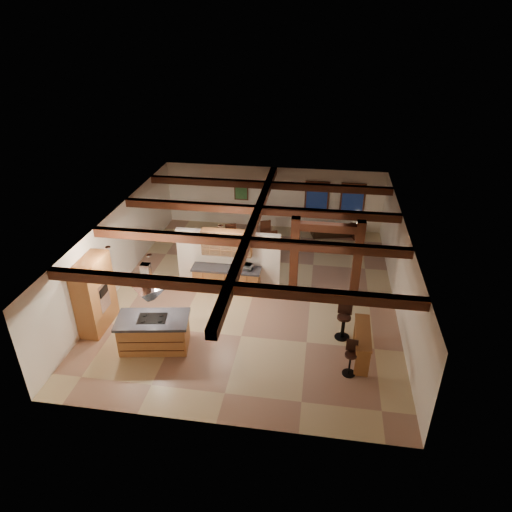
{
  "coord_description": "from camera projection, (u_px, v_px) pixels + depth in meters",
  "views": [
    {
      "loc": [
        2.19,
        -13.78,
        9.1
      ],
      "look_at": [
        0.02,
        0.5,
        1.3
      ],
      "focal_mm": 32.0,
      "sensor_mm": 36.0,
      "label": 1
    }
  ],
  "objects": [
    {
      "name": "dining_table",
      "position": [
        251.0,
        249.0,
        19.09
      ],
      "size": [
        1.91,
        1.32,
        0.61
      ],
      "primitive_type": "imported",
      "rotation": [
        0.0,
        0.0,
        0.21
      ],
      "color": "#3A170E",
      "rests_on": "ground"
    },
    {
      "name": "side_table",
      "position": [
        358.0,
        232.0,
        20.53
      ],
      "size": [
        0.54,
        0.54,
        0.56
      ],
      "primitive_type": "cube",
      "rotation": [
        0.0,
        0.0,
        0.23
      ],
      "color": "#431510",
      "rests_on": "ground"
    },
    {
      "name": "range_hood",
      "position": [
        149.0,
        298.0,
        13.16
      ],
      "size": [
        1.1,
        1.1,
        1.4
      ],
      "color": "silver",
      "rests_on": "room_walls"
    },
    {
      "name": "sofa",
      "position": [
        335.0,
        228.0,
        20.86
      ],
      "size": [
        2.26,
        1.31,
        0.62
      ],
      "primitive_type": "imported",
      "rotation": [
        0.0,
        0.0,
        3.38
      ],
      "color": "black",
      "rests_on": "ground"
    },
    {
      "name": "pantry_cabinet",
      "position": [
        95.0,
        294.0,
        14.39
      ],
      "size": [
        0.67,
        1.6,
        2.4
      ],
      "color": "#9A5D31",
      "rests_on": "ground"
    },
    {
      "name": "back_counter",
      "position": [
        227.0,
        279.0,
        16.6
      ],
      "size": [
        2.5,
        0.66,
        0.94
      ],
      "color": "#9A5D31",
      "rests_on": "ground"
    },
    {
      "name": "framed_art",
      "position": [
        241.0,
        191.0,
        21.16
      ],
      "size": [
        0.65,
        0.05,
        0.85
      ],
      "color": "#431510",
      "rests_on": "room_walls"
    },
    {
      "name": "microwave",
      "position": [
        247.0,
        267.0,
        16.23
      ],
      "size": [
        0.46,
        0.36,
        0.23
      ],
      "primitive_type": "imported",
      "rotation": [
        0.0,
        0.0,
        2.9
      ],
      "color": "silver",
      "rests_on": "back_counter"
    },
    {
      "name": "upper_display_cabinet",
      "position": [
        227.0,
        243.0,
        16.13
      ],
      "size": [
        1.8,
        0.36,
        0.95
      ],
      "color": "#9A5D31",
      "rests_on": "partition_wall"
    },
    {
      "name": "dining_chairs",
      "position": [
        251.0,
        241.0,
        18.93
      ],
      "size": [
        2.53,
        2.53,
        1.28
      ],
      "color": "#431510",
      "rests_on": "ground"
    },
    {
      "name": "bar_counter",
      "position": [
        362.0,
        340.0,
        13.29
      ],
      "size": [
        0.49,
        1.78,
        0.93
      ],
      "color": "#9A5D31",
      "rests_on": "ground"
    },
    {
      "name": "ground",
      "position": [
        253.0,
        294.0,
        16.6
      ],
      "size": [
        12.0,
        12.0,
        0.0
      ],
      "primitive_type": "plane",
      "color": "#CCB688",
      "rests_on": "ground"
    },
    {
      "name": "room_walls",
      "position": [
        253.0,
        251.0,
        15.76
      ],
      "size": [
        12.0,
        12.0,
        12.0
      ],
      "color": "white",
      "rests_on": "ground"
    },
    {
      "name": "back_windows",
      "position": [
        334.0,
        200.0,
        20.68
      ],
      "size": [
        2.7,
        0.07,
        1.7
      ],
      "color": "#431510",
      "rests_on": "room_walls"
    },
    {
      "name": "bar_stool_c",
      "position": [
        345.0,
        321.0,
        14.15
      ],
      "size": [
        0.42,
        0.43,
        1.19
      ],
      "color": "black",
      "rests_on": "ground"
    },
    {
      "name": "bar_stool_b",
      "position": [
        343.0,
        321.0,
        14.13
      ],
      "size": [
        0.43,
        0.43,
        1.23
      ],
      "color": "black",
      "rests_on": "ground"
    },
    {
      "name": "table_lamp",
      "position": [
        359.0,
        223.0,
        20.3
      ],
      "size": [
        0.25,
        0.25,
        0.29
      ],
      "color": "black",
      "rests_on": "side_table"
    },
    {
      "name": "timber_posts",
      "position": [
        326.0,
        249.0,
        15.87
      ],
      "size": [
        2.5,
        0.3,
        2.9
      ],
      "color": "#431510",
      "rests_on": "ground"
    },
    {
      "name": "recessed_cans",
      "position": [
        161.0,
        242.0,
        13.89
      ],
      "size": [
        3.16,
        2.46,
        0.03
      ],
      "color": "silver",
      "rests_on": "room_walls"
    },
    {
      "name": "ceiling_beams",
      "position": [
        253.0,
        225.0,
        15.29
      ],
      "size": [
        10.0,
        12.0,
        0.28
      ],
      "color": "#431510",
      "rests_on": "room_walls"
    },
    {
      "name": "partition_wall",
      "position": [
        228.0,
        259.0,
        16.65
      ],
      "size": [
        3.8,
        0.18,
        2.2
      ],
      "primitive_type": "cube",
      "color": "white",
      "rests_on": "ground"
    },
    {
      "name": "kitchen_island",
      "position": [
        154.0,
        332.0,
        13.75
      ],
      "size": [
        2.3,
        1.47,
        1.06
      ],
      "color": "#9A5D31",
      "rests_on": "ground"
    },
    {
      "name": "bar_stool_a",
      "position": [
        351.0,
        358.0,
        12.72
      ],
      "size": [
        0.38,
        0.39,
        1.09
      ],
      "color": "black",
      "rests_on": "ground"
    }
  ]
}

